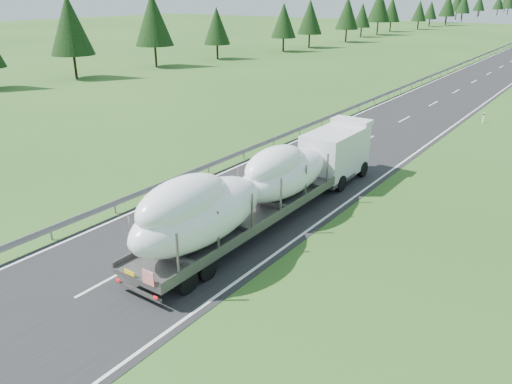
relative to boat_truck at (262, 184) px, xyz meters
The scene contains 4 objects.
ground 3.26m from the boat_truck, 168.27° to the left, with size 400.00×400.00×0.00m, color #2A521B.
guardrail 100.70m from the boat_truck, 94.29° to the left, with size 0.10×400.00×0.76m.
tree_line_left 151.78m from the boat_truck, 107.71° to the left, with size 15.44×357.93×12.48m.
boat_truck is the anchor object (origin of this frame).
Camera 1 is at (15.95, -20.16, 11.54)m, focal length 35.00 mm.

